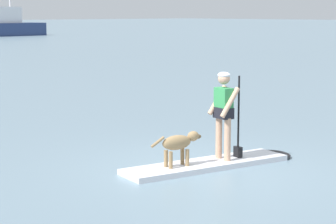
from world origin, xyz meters
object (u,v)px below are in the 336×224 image
object	(u,v)px
paddleboard	(216,163)
moored_boat_far_starboard	(6,25)
person_paddler	(224,109)
dog	(179,143)

from	to	relation	value
paddleboard	moored_boat_far_starboard	world-z (taller)	moored_boat_far_starboard
paddleboard	moored_boat_far_starboard	distance (m)	68.01
person_paddler	paddleboard	bearing A→B (deg)	168.77
moored_boat_far_starboard	person_paddler	bearing A→B (deg)	-116.47
paddleboard	dog	world-z (taller)	dog
paddleboard	dog	size ratio (longest dim) A/B	3.47
person_paddler	moored_boat_far_starboard	distance (m)	67.95
person_paddler	dog	world-z (taller)	person_paddler
paddleboard	dog	bearing A→B (deg)	168.77
person_paddler	moored_boat_far_starboard	world-z (taller)	moored_boat_far_starboard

